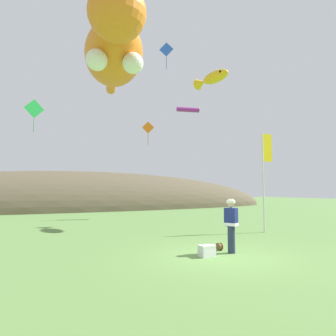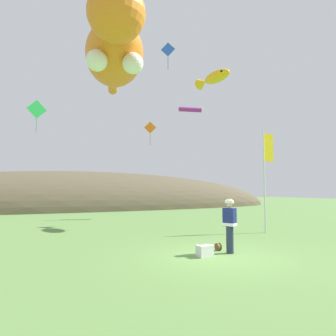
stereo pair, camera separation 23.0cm
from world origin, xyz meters
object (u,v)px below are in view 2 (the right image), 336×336
picnic_cooler (205,251)px  kite_diamond_green (37,110)px  kite_diamond_orange (150,128)px  festival_attendant (230,224)px  kite_spool (218,247)px  kite_fish_windsock (214,78)px  kite_tube_streamer (191,110)px  kite_diamond_blue (168,50)px  festival_banner_pole (266,167)px  kite_giant_cat (115,50)px

picnic_cooler → kite_diamond_green: (-4.75, 12.76, 7.10)m
kite_diamond_orange → festival_attendant: bearing=-99.4°
kite_spool → kite_fish_windsock: 11.76m
kite_diamond_green → kite_tube_streamer: bearing=-2.9°
kite_diamond_orange → kite_diamond_blue: kite_diamond_blue is taller
festival_banner_pole → kite_tube_streamer: 10.36m
festival_attendant → kite_diamond_orange: kite_diamond_orange is taller
kite_giant_cat → kite_diamond_orange: size_ratio=5.49×
kite_spool → kite_tube_streamer: (5.44, 11.57, 8.28)m
kite_diamond_orange → kite_fish_windsock: bearing=-69.7°
kite_spool → kite_diamond_green: size_ratio=0.12×
festival_attendant → kite_giant_cat: (-2.52, 5.52, 7.84)m
kite_giant_cat → kite_tube_streamer: (7.88, 6.60, -0.38)m
kite_spool → kite_diamond_green: 15.19m
kite_diamond_orange → kite_diamond_green: bearing=178.9°
festival_attendant → kite_diamond_blue: size_ratio=0.95×
kite_tube_streamer → picnic_cooler: bearing=-117.6°
kite_spool → picnic_cooler: (-0.93, -0.63, 0.05)m
festival_attendant → kite_giant_cat: kite_giant_cat is taller
festival_attendant → festival_banner_pole: (4.60, 3.17, 2.28)m
festival_attendant → festival_banner_pole: bearing=34.6°
kite_giant_cat → kite_tube_streamer: kite_giant_cat is taller
kite_diamond_blue → kite_fish_windsock: bearing=-52.6°
kite_spool → kite_fish_windsock: bearing=56.9°
kite_fish_windsock → kite_diamond_orange: (-2.04, 5.52, -2.27)m
picnic_cooler → kite_spool: bearing=34.1°
kite_giant_cat → kite_tube_streamer: size_ratio=5.25×
kite_giant_cat → festival_attendant: bearing=-65.4°
festival_attendant → kite_spool: (-0.09, 0.55, -0.83)m
kite_spool → festival_attendant: bearing=-80.6°
kite_tube_streamer → kite_diamond_green: size_ratio=0.89×
kite_diamond_orange → kite_diamond_green: kite_diamond_green is taller
festival_banner_pole → kite_diamond_blue: 10.74m
kite_spool → kite_diamond_blue: 14.70m
kite_giant_cat → kite_diamond_blue: bearing=40.6°
kite_spool → picnic_cooler: 1.12m
kite_spool → kite_tube_streamer: 15.23m
festival_banner_pole → kite_spool: bearing=-150.8°
kite_spool → kite_diamond_green: kite_diamond_green is taller
picnic_cooler → kite_fish_windsock: 12.43m
kite_giant_cat → kite_fish_windsock: bearing=12.7°
festival_attendant → kite_giant_cat: bearing=114.6°
festival_banner_pole → festival_attendant: bearing=-145.4°
picnic_cooler → kite_tube_streamer: bearing=62.4°
kite_diamond_orange → kite_diamond_blue: 5.64m
festival_banner_pole → kite_tube_streamer: (0.75, 8.94, 5.17)m
kite_fish_windsock → kite_spool: bearing=-123.1°
kite_diamond_green → kite_giant_cat: bearing=-65.6°
kite_diamond_orange → kite_diamond_blue: bearing=-88.1°
kite_tube_streamer → kite_diamond_green: (-11.12, 0.57, -1.13)m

